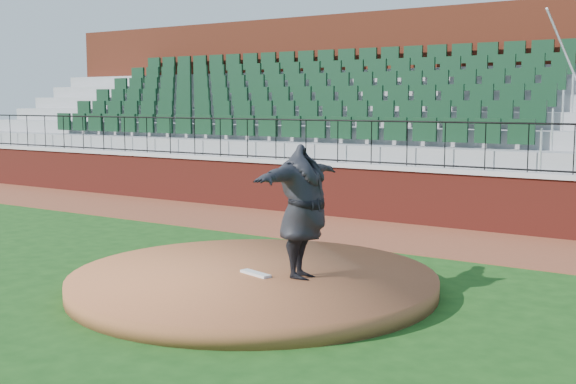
{
  "coord_description": "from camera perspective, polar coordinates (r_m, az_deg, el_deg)",
  "views": [
    {
      "loc": [
        6.46,
        -8.18,
        2.73
      ],
      "look_at": [
        0.0,
        1.5,
        1.3
      ],
      "focal_mm": 45.69,
      "sensor_mm": 36.0,
      "label": 1
    }
  ],
  "objects": [
    {
      "name": "ground",
      "position": [
        10.78,
        -4.47,
        -7.69
      ],
      "size": [
        90.0,
        90.0,
        0.0
      ],
      "primitive_type": "plane",
      "color": "#154012",
      "rests_on": "ground"
    },
    {
      "name": "warning_track",
      "position": [
        15.29,
        8.16,
        -3.33
      ],
      "size": [
        34.0,
        3.2,
        0.01
      ],
      "primitive_type": "cube",
      "color": "brown",
      "rests_on": "ground"
    },
    {
      "name": "field_wall",
      "position": [
        16.64,
        10.57,
        -0.47
      ],
      "size": [
        34.0,
        0.35,
        1.2
      ],
      "primitive_type": "cube",
      "color": "maroon",
      "rests_on": "ground"
    },
    {
      "name": "wall_cap",
      "position": [
        16.57,
        10.62,
        1.76
      ],
      "size": [
        34.0,
        0.45,
        0.1
      ],
      "primitive_type": "cube",
      "color": "#B7B7B7",
      "rests_on": "field_wall"
    },
    {
      "name": "wall_railing",
      "position": [
        16.53,
        10.67,
        3.66
      ],
      "size": [
        34.0,
        0.05,
        1.0
      ],
      "primitive_type": null,
      "color": "black",
      "rests_on": "wall_cap"
    },
    {
      "name": "seating_stands",
      "position": [
        19.04,
        13.94,
        5.5
      ],
      "size": [
        34.0,
        5.1,
        4.6
      ],
      "primitive_type": null,
      "color": "gray",
      "rests_on": "ground"
    },
    {
      "name": "concourse_wall",
      "position": [
        21.69,
        16.51,
        6.77
      ],
      "size": [
        34.0,
        0.5,
        5.5
      ],
      "primitive_type": "cube",
      "color": "maroon",
      "rests_on": "ground"
    },
    {
      "name": "pitchers_mound",
      "position": [
        10.8,
        -2.71,
        -6.96
      ],
      "size": [
        5.35,
        5.35,
        0.25
      ],
      "primitive_type": "cylinder",
      "color": "brown",
      "rests_on": "ground"
    },
    {
      "name": "pitching_rubber",
      "position": [
        10.65,
        -2.54,
        -6.36
      ],
      "size": [
        0.58,
        0.28,
        0.04
      ],
      "primitive_type": "cube",
      "rotation": [
        0.0,
        0.0,
        -0.27
      ],
      "color": "silver",
      "rests_on": "pitchers_mound"
    },
    {
      "name": "pitcher",
      "position": [
        10.28,
        1.17,
        -1.54
      ],
      "size": [
        0.92,
        2.4,
        1.91
      ],
      "primitive_type": "imported",
      "rotation": [
        0.0,
        0.0,
        1.69
      ],
      "color": "black",
      "rests_on": "pitchers_mound"
    }
  ]
}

